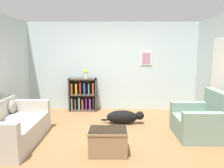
% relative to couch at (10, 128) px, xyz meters
% --- Properties ---
extents(ground_plane, '(14.00, 14.00, 0.00)m').
position_rel_couch_xyz_m(ground_plane, '(1.97, 0.31, -0.30)').
color(ground_plane, brown).
extents(wall_back, '(5.60, 0.13, 2.60)m').
position_rel_couch_xyz_m(wall_back, '(1.97, 2.56, 1.01)').
color(wall_back, silver).
rests_on(wall_back, ground_plane).
extents(couch, '(0.95, 1.75, 0.78)m').
position_rel_couch_xyz_m(couch, '(0.00, 0.00, 0.00)').
color(couch, '#ADA89E').
rests_on(couch, ground_plane).
extents(bookshelf, '(0.81, 0.31, 0.96)m').
position_rel_couch_xyz_m(bookshelf, '(1.09, 2.35, 0.16)').
color(bookshelf, '#42382D').
rests_on(bookshelf, ground_plane).
extents(recliner_chair, '(0.94, 1.02, 0.96)m').
position_rel_couch_xyz_m(recliner_chair, '(3.83, 0.36, 0.04)').
color(recliner_chair, gray).
rests_on(recliner_chair, ground_plane).
extents(coffee_table, '(0.67, 0.48, 0.44)m').
position_rel_couch_xyz_m(coffee_table, '(1.91, -0.43, -0.06)').
color(coffee_table, '#846647').
rests_on(coffee_table, ground_plane).
extents(dog, '(1.06, 0.30, 0.34)m').
position_rel_couch_xyz_m(dog, '(2.25, 1.13, -0.12)').
color(dog, black).
rests_on(dog, ground_plane).
extents(vase, '(0.12, 0.12, 0.27)m').
position_rel_couch_xyz_m(vase, '(1.18, 2.33, 0.82)').
color(vase, silver).
rests_on(vase, bookshelf).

